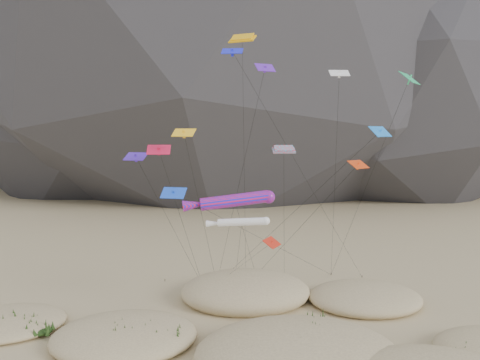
{
  "coord_description": "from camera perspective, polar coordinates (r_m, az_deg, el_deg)",
  "views": [
    {
      "loc": [
        -4.46,
        -33.0,
        18.41
      ],
      "look_at": [
        -1.08,
        12.0,
        13.8
      ],
      "focal_mm": 35.0,
      "sensor_mm": 36.0,
      "label": 1
    }
  ],
  "objects": [
    {
      "name": "dunes",
      "position": [
        41.08,
        1.33,
        -19.71
      ],
      "size": [
        54.29,
        36.97,
        3.91
      ],
      "color": "#CCB789",
      "rests_on": "ground"
    },
    {
      "name": "dune_grass",
      "position": [
        40.4,
        -0.8,
        -19.97
      ],
      "size": [
        41.21,
        30.16,
        1.54
      ],
      "color": "black",
      "rests_on": "ground"
    },
    {
      "name": "kite_stakes",
      "position": [
        59.45,
        2.65,
        -12.07
      ],
      "size": [
        25.01,
        4.36,
        0.3
      ],
      "color": "#3F2D1E",
      "rests_on": "ground"
    },
    {
      "name": "rainbow_tube_kite",
      "position": [
        46.04,
        -1.05,
        -2.55
      ],
      "size": [
        9.22,
        11.64,
        12.72
      ],
      "color": "#FC1A39",
      "rests_on": "ground"
    },
    {
      "name": "white_tube_kite",
      "position": [
        44.83,
        -0.11,
        -5.17
      ],
      "size": [
        6.08,
        14.97,
        10.48
      ],
      "color": "white",
      "rests_on": "ground"
    },
    {
      "name": "orange_parafoil",
      "position": [
        50.11,
        0.29,
        16.51
      ],
      "size": [
        2.93,
        11.92,
        28.54
      ],
      "color": "#ECA50C",
      "rests_on": "ground"
    },
    {
      "name": "multi_parafoil",
      "position": [
        44.44,
        5.37,
        3.44
      ],
      "size": [
        3.85,
        15.4,
        17.23
      ],
      "color": "#FF1A2F",
      "rests_on": "ground"
    },
    {
      "name": "delta_kites",
      "position": [
        44.33,
        4.34,
        5.24
      ],
      "size": [
        28.77,
        19.66,
        25.89
      ],
      "color": "#4720BF",
      "rests_on": "ground"
    }
  ]
}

